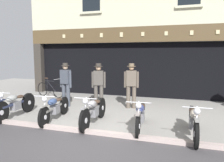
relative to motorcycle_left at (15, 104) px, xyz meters
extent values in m
cube|color=gray|center=(2.89, 4.33, -0.48)|extent=(22.84, 10.00, 0.08)
cube|color=#AF9D96|center=(2.89, -0.59, -0.43)|extent=(22.84, 0.16, 0.18)
cube|color=black|center=(2.89, 6.63, 0.86)|extent=(9.97, 4.00, 2.60)
cube|color=#332D28|center=(-2.31, 4.51, 0.86)|extent=(0.44, 0.36, 2.60)
cube|color=black|center=(2.89, 4.88, 0.99)|extent=(9.54, 0.03, 2.18)
cube|color=#4E3D26|center=(2.89, 4.45, 2.51)|extent=(10.84, 0.24, 0.70)
cube|color=#C6B789|center=(-0.65, 4.32, 2.51)|extent=(0.14, 0.03, 0.18)
cube|color=#C6B789|center=(0.35, 4.32, 2.51)|extent=(0.14, 0.03, 0.18)
cube|color=#C6B789|center=(1.38, 4.32, 2.51)|extent=(0.14, 0.03, 0.20)
cube|color=#C6B789|center=(2.37, 4.32, 2.51)|extent=(0.14, 0.03, 0.22)
cube|color=#C6B789|center=(3.37, 4.32, 2.51)|extent=(0.14, 0.03, 0.18)
cube|color=#C6B789|center=(4.40, 4.32, 2.51)|extent=(0.14, 0.03, 0.18)
cube|color=#C6B789|center=(5.45, 4.32, 2.51)|extent=(0.14, 0.03, 0.19)
cube|color=#C6B789|center=(6.45, 4.32, 2.51)|extent=(0.14, 0.03, 0.16)
cube|color=#BDB99C|center=(0.87, 4.28, 3.59)|extent=(1.10, 0.12, 0.10)
cube|color=#BDB99C|center=(5.29, 4.28, 3.59)|extent=(1.10, 0.12, 0.10)
cylinder|color=black|center=(0.05, -0.66, -0.10)|extent=(0.12, 0.68, 0.68)
cylinder|color=silver|center=(0.05, -0.66, -0.10)|extent=(0.11, 0.16, 0.15)
cylinder|color=black|center=(-0.06, 0.70, -0.10)|extent=(0.13, 0.68, 0.68)
cylinder|color=silver|center=(-0.06, 0.70, -0.10)|extent=(0.12, 0.16, 0.15)
cube|color=#262D49|center=(0.00, 0.02, 0.02)|extent=(0.17, 1.26, 0.07)
cube|color=slate|center=(0.00, 0.02, -0.05)|extent=(0.22, 0.33, 0.26)
ellipsoid|color=gray|center=(0.01, -0.15, 0.22)|extent=(0.26, 0.48, 0.20)
ellipsoid|color=#38281E|center=(-0.02, 0.26, 0.20)|extent=(0.22, 0.32, 0.10)
cube|color=#262D49|center=(0.05, -0.66, 0.26)|extent=(0.13, 0.37, 0.04)
sphere|color=silver|center=(0.05, -0.60, 0.40)|extent=(0.15, 0.15, 0.15)
cylinder|color=silver|center=(0.05, -0.60, 0.48)|extent=(0.62, 0.07, 0.02)
cylinder|color=silver|center=(0.05, -0.62, 0.19)|extent=(0.06, 0.27, 0.61)
cylinder|color=black|center=(1.48, -0.56, -0.14)|extent=(0.15, 0.60, 0.60)
cylinder|color=silver|center=(1.48, -0.56, -0.14)|extent=(0.12, 0.14, 0.13)
cylinder|color=black|center=(1.30, 0.84, -0.14)|extent=(0.16, 0.61, 0.60)
cylinder|color=silver|center=(1.30, 0.84, -0.14)|extent=(0.13, 0.14, 0.13)
cube|color=gray|center=(1.39, 0.14, -0.02)|extent=(0.23, 1.30, 0.07)
cube|color=slate|center=(1.39, 0.14, -0.09)|extent=(0.24, 0.34, 0.26)
ellipsoid|color=navy|center=(1.41, -0.03, 0.18)|extent=(0.28, 0.48, 0.20)
ellipsoid|color=#38281E|center=(1.36, 0.39, 0.16)|extent=(0.24, 0.32, 0.10)
cube|color=gray|center=(1.48, -0.56, 0.18)|extent=(0.14, 0.37, 0.04)
sphere|color=silver|center=(1.47, -0.50, 0.36)|extent=(0.15, 0.15, 0.15)
cylinder|color=silver|center=(1.47, -0.50, 0.44)|extent=(0.62, 0.10, 0.02)
cylinder|color=silver|center=(1.48, -0.52, 0.15)|extent=(0.07, 0.25, 0.61)
cylinder|color=black|center=(2.73, -0.57, -0.11)|extent=(0.10, 0.65, 0.65)
cylinder|color=silver|center=(2.73, -0.57, -0.11)|extent=(0.11, 0.15, 0.14)
cylinder|color=black|center=(2.67, 0.84, -0.11)|extent=(0.11, 0.65, 0.65)
cylinder|color=silver|center=(2.67, 0.84, -0.11)|extent=(0.12, 0.15, 0.14)
cube|color=gray|center=(2.70, 0.13, 0.01)|extent=(0.12, 1.30, 0.07)
cube|color=slate|center=(2.70, 0.13, -0.06)|extent=(0.21, 0.33, 0.26)
ellipsoid|color=gray|center=(2.71, -0.04, 0.21)|extent=(0.24, 0.47, 0.20)
ellipsoid|color=#38281E|center=(2.69, 0.39, 0.19)|extent=(0.21, 0.31, 0.10)
cube|color=gray|center=(2.73, -0.57, 0.23)|extent=(0.12, 0.36, 0.04)
sphere|color=silver|center=(2.73, -0.51, 0.39)|extent=(0.15, 0.15, 0.15)
cylinder|color=silver|center=(2.73, -0.51, 0.47)|extent=(0.62, 0.05, 0.02)
cylinder|color=silver|center=(2.73, -0.53, 0.18)|extent=(0.05, 0.23, 0.62)
cylinder|color=black|center=(4.13, -0.52, -0.14)|extent=(0.12, 0.61, 0.60)
cylinder|color=silver|center=(4.13, -0.52, -0.14)|extent=(0.11, 0.14, 0.13)
cylinder|color=black|center=(4.02, 0.80, -0.14)|extent=(0.13, 0.61, 0.60)
cylinder|color=silver|center=(4.02, 0.80, -0.14)|extent=(0.12, 0.14, 0.13)
cube|color=gray|center=(4.08, 0.14, -0.02)|extent=(0.17, 1.22, 0.07)
cube|color=slate|center=(4.08, 0.14, -0.09)|extent=(0.23, 0.34, 0.26)
ellipsoid|color=navy|center=(4.09, -0.02, 0.18)|extent=(0.26, 0.48, 0.20)
ellipsoid|color=#38281E|center=(4.06, 0.38, 0.16)|extent=(0.22, 0.32, 0.10)
cube|color=gray|center=(4.13, -0.52, 0.19)|extent=(0.13, 0.37, 0.04)
sphere|color=silver|center=(4.13, -0.46, 0.36)|extent=(0.15, 0.15, 0.15)
cylinder|color=silver|center=(4.13, -0.46, 0.44)|extent=(0.62, 0.07, 0.02)
cylinder|color=silver|center=(4.13, -0.48, 0.15)|extent=(0.06, 0.24, 0.62)
cylinder|color=black|center=(5.46, -0.70, -0.12)|extent=(0.09, 0.63, 0.63)
cylinder|color=silver|center=(5.46, -0.70, -0.12)|extent=(0.10, 0.14, 0.14)
cylinder|color=black|center=(5.41, 0.64, -0.12)|extent=(0.10, 0.63, 0.63)
cylinder|color=silver|center=(5.41, 0.64, -0.12)|extent=(0.11, 0.14, 0.14)
cube|color=gray|center=(5.43, -0.03, 0.00)|extent=(0.11, 1.23, 0.07)
cube|color=slate|center=(5.43, -0.03, -0.07)|extent=(0.21, 0.33, 0.26)
ellipsoid|color=#AEA290|center=(5.44, -0.19, 0.20)|extent=(0.24, 0.47, 0.20)
ellipsoid|color=#38281E|center=(5.42, 0.21, 0.18)|extent=(0.21, 0.31, 0.10)
cube|color=gray|center=(5.46, -0.70, 0.22)|extent=(0.11, 0.36, 0.04)
sphere|color=silver|center=(5.45, -0.64, 0.38)|extent=(0.15, 0.15, 0.15)
cylinder|color=silver|center=(5.45, -0.64, 0.46)|extent=(0.62, 0.05, 0.02)
cylinder|color=silver|center=(5.45, -0.66, 0.17)|extent=(0.04, 0.24, 0.62)
cylinder|color=#3D424C|center=(0.89, 1.87, 0.02)|extent=(0.15, 0.15, 0.92)
cylinder|color=#3D424C|center=(0.67, 1.91, 0.02)|extent=(0.15, 0.15, 0.92)
cube|color=#3D424C|center=(0.78, 1.89, 0.73)|extent=(0.42, 0.29, 0.54)
cube|color=white|center=(0.80, 2.00, 0.80)|extent=(0.14, 0.05, 0.30)
cube|color=brown|center=(0.80, 2.02, 0.79)|extent=(0.05, 0.02, 0.28)
cylinder|color=#3D424C|center=(1.01, 1.85, 0.64)|extent=(0.09, 0.09, 0.65)
cylinder|color=#3D424C|center=(0.55, 1.94, 0.64)|extent=(0.09, 0.09, 0.65)
sphere|color=beige|center=(0.78, 1.89, 1.11)|extent=(0.19, 0.19, 0.19)
cylinder|color=#332D28|center=(0.78, 1.89, 1.17)|extent=(0.33, 0.33, 0.01)
cylinder|color=#332D28|center=(0.78, 1.89, 1.22)|extent=(0.20, 0.20, 0.11)
cylinder|color=#47423D|center=(2.10, 2.37, -0.01)|extent=(0.15, 0.15, 0.86)
cylinder|color=#47423D|center=(1.88, 2.31, -0.01)|extent=(0.15, 0.15, 0.86)
cube|color=#47423D|center=(1.99, 2.34, 0.68)|extent=(0.42, 0.31, 0.57)
cube|color=white|center=(1.96, 2.45, 0.75)|extent=(0.14, 0.05, 0.32)
cube|color=brown|center=(1.96, 2.46, 0.74)|extent=(0.05, 0.02, 0.30)
cylinder|color=#47423D|center=(2.22, 2.40, 0.61)|extent=(0.09, 0.09, 0.63)
cylinder|color=#47423D|center=(1.76, 2.28, 0.61)|extent=(0.09, 0.09, 0.63)
sphere|color=tan|center=(1.99, 2.34, 1.08)|extent=(0.21, 0.21, 0.21)
cylinder|color=#332D28|center=(1.99, 2.34, 1.14)|extent=(0.36, 0.36, 0.01)
cylinder|color=#332D28|center=(1.99, 2.34, 1.20)|extent=(0.22, 0.22, 0.12)
cylinder|color=brown|center=(3.41, 2.38, 0.00)|extent=(0.15, 0.15, 0.87)
cylinder|color=brown|center=(3.20, 2.34, 0.00)|extent=(0.15, 0.15, 0.87)
cube|color=brown|center=(3.31, 2.36, 0.71)|extent=(0.42, 0.29, 0.59)
cube|color=silver|center=(3.28, 2.47, 0.78)|extent=(0.14, 0.05, 0.33)
cube|color=#47234C|center=(3.28, 2.49, 0.77)|extent=(0.05, 0.02, 0.31)
cylinder|color=brown|center=(3.54, 2.41, 0.66)|extent=(0.09, 0.09, 0.60)
cylinder|color=brown|center=(3.08, 2.31, 0.66)|extent=(0.09, 0.09, 0.60)
sphere|color=tan|center=(3.31, 2.36, 1.11)|extent=(0.19, 0.19, 0.19)
cylinder|color=brown|center=(3.31, 2.36, 1.16)|extent=(0.33, 0.33, 0.01)
cylinder|color=brown|center=(3.31, 2.36, 1.22)|extent=(0.20, 0.20, 0.11)
cube|color=silver|center=(0.95, 4.73, 1.17)|extent=(0.83, 0.02, 0.99)
cube|color=#1E3323|center=(0.95, 4.72, 1.56)|extent=(0.83, 0.01, 0.20)
torus|color=black|center=(-0.44, 3.27, -0.11)|extent=(0.67, 0.19, 0.68)
torus|color=black|center=(-1.47, 3.52, -0.11)|extent=(0.67, 0.19, 0.68)
cylinder|color=black|center=(-0.85, 3.37, 0.07)|extent=(0.57, 0.17, 0.51)
cylinder|color=black|center=(-0.95, 3.40, 0.33)|extent=(0.58, 0.16, 0.03)
cylinder|color=black|center=(-1.14, 3.44, 0.19)|extent=(0.06, 0.04, 0.52)
ellipsoid|color=#332319|center=(-1.18, 3.45, 0.45)|extent=(0.26, 0.17, 0.06)
cylinder|color=silver|center=(-0.44, 3.27, 0.45)|extent=(0.13, 0.49, 0.02)
camera|label=1|loc=(5.10, -5.60, 1.62)|focal=34.84mm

